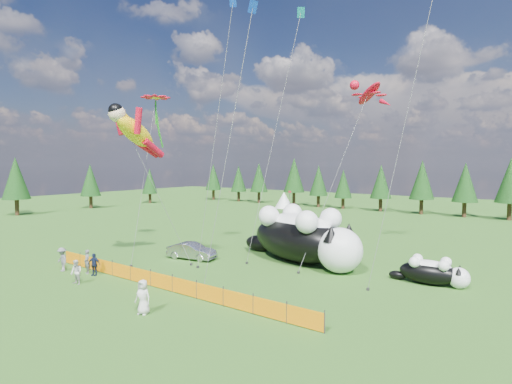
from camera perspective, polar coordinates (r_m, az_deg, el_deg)
ground at (r=27.78m, az=-8.57°, el=-12.03°), size 160.00×160.00×0.00m
safety_fence at (r=25.68m, az=-13.39°, el=-12.27°), size 22.06×0.06×1.10m
tree_line at (r=66.79m, az=19.58°, el=0.63°), size 90.00×4.00×8.00m
festival_tents at (r=59.83m, az=28.31°, el=-2.48°), size 50.00×3.20×2.80m
cat_large at (r=31.30m, az=6.69°, el=-6.32°), size 11.80×6.44×4.34m
cat_small at (r=28.16m, az=23.93°, el=-10.35°), size 4.88×1.94×1.76m
car at (r=32.91m, az=-9.16°, el=-8.31°), size 4.23×2.23×1.33m
spectator_a at (r=30.66m, az=-22.99°, el=-9.15°), size 0.69×0.53×1.68m
spectator_b at (r=28.24m, az=-24.30°, el=-10.42°), size 0.79×0.50×1.58m
spectator_c at (r=29.96m, az=-22.14°, el=-9.56°), size 1.02×0.82×1.56m
spectator_d at (r=32.05m, az=-25.97°, el=-8.65°), size 1.16×0.67×1.72m
spectator_e at (r=21.79m, az=-15.85°, el=-14.23°), size 0.98×0.76×1.78m
superhero_kite at (r=30.69m, az=-16.83°, el=8.16°), size 5.65×5.62×12.42m
gecko_kite at (r=36.44m, az=15.83°, el=13.34°), size 5.68×12.62×16.71m
flower_kite at (r=35.73m, az=-14.16°, el=12.70°), size 3.88×6.10×14.11m
diamond_kite_a at (r=31.61m, az=-3.72°, el=22.90°), size 2.06×2.71×20.09m
diamond_kite_c at (r=25.69m, az=-0.87°, el=22.89°), size 2.45×2.78×17.68m
diamond_kite_d at (r=35.91m, az=6.11°, el=22.88°), size 1.97×6.14×21.29m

